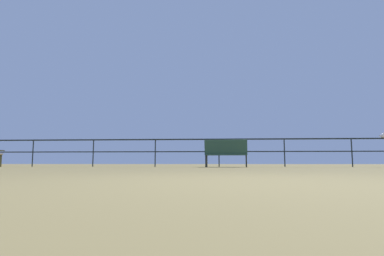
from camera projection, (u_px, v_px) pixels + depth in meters
ground_plane at (245, 182)px, 2.51m from camera, size 60.00×60.00×0.00m
pier_railing at (219, 146)px, 11.63m from camera, size 24.77×0.05×1.08m
bench_near_left at (226, 152)px, 10.76m from camera, size 1.54×0.73×0.97m
seagull_on_rail at (384, 135)px, 11.25m from camera, size 0.18×0.46×0.22m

